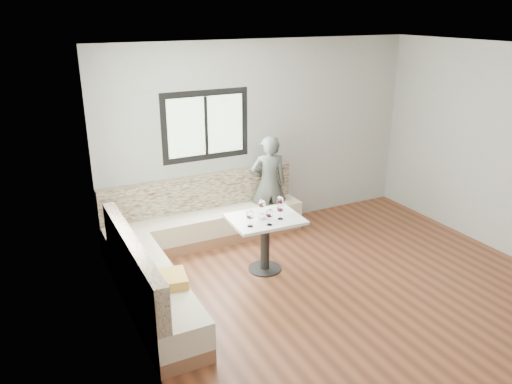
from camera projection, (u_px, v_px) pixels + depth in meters
room at (359, 183)px, 5.41m from camera, size 5.01×5.01×2.81m
banquette at (184, 245)px, 6.44m from camera, size 2.90×2.80×0.95m
table at (265, 231)px, 6.32m from camera, size 0.92×0.73×0.73m
person at (269, 184)px, 7.42m from camera, size 0.61×0.47×1.48m
olive_ramekin at (262, 217)px, 6.21m from camera, size 0.11×0.11×0.04m
wine_glass_a at (250, 215)px, 5.95m from camera, size 0.09×0.09×0.21m
wine_glass_b at (270, 214)px, 5.99m from camera, size 0.09×0.09×0.21m
wine_glass_c at (281, 208)px, 6.17m from camera, size 0.09×0.09×0.21m
wine_glass_d at (262, 204)px, 6.29m from camera, size 0.09×0.09×0.21m
wine_glass_e at (280, 200)px, 6.41m from camera, size 0.09×0.09×0.21m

